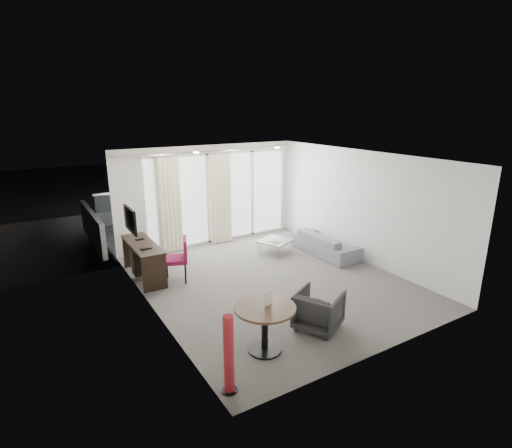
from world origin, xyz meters
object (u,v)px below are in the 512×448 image
desk (144,261)px  sofa (326,244)px  desk_chair (175,260)px  round_table (265,329)px  tub_armchair (319,310)px  rattan_chair_a (220,207)px  coffee_table (275,246)px  rattan_chair_b (244,206)px  red_lamp (229,355)px

desk → sofa: (4.27, -0.93, -0.11)m
desk_chair → round_table: (0.25, -3.08, -0.10)m
round_table → tub_armchair: size_ratio=1.28×
rattan_chair_a → coffee_table: bearing=-115.4°
sofa → rattan_chair_b: bearing=1.6°
round_table → rattan_chair_a: (2.64, 6.87, 0.05)m
red_lamp → coffee_table: (3.36, 3.97, -0.38)m
red_lamp → coffee_table: size_ratio=1.52×
rattan_chair_b → sofa: bearing=-81.1°
sofa → rattan_chair_b: 3.94m
rattan_chair_a → red_lamp: bearing=-138.2°
sofa → desk: bearing=77.8°
coffee_table → sofa: sofa is taller
desk → tub_armchair: size_ratio=2.29×
desk_chair → coffee_table: (2.74, 0.36, -0.31)m
round_table → rattan_chair_a: size_ratio=1.10×
tub_armchair → sofa: size_ratio=0.38×
desk_chair → coffee_table: desk_chair is taller
desk → desk_chair: desk_chair is taller
desk → desk_chair: bearing=-46.1°
desk_chair → round_table: 3.09m
round_table → sofa: (3.50, 2.69, -0.10)m
coffee_table → rattan_chair_a: bearing=87.4°
red_lamp → sofa: size_ratio=0.58×
sofa → tub_armchair: bearing=137.4°
tub_armchair → coffee_table: size_ratio=1.00×
red_lamp → desk: bearing=88.7°
rattan_chair_b → tub_armchair: bearing=-102.0°
sofa → round_table: bearing=127.6°
round_table → coffee_table: 4.25m
red_lamp → rattan_chair_b: red_lamp is taller
desk → tub_armchair: desk is taller
desk_chair → coffee_table: bearing=28.8°
desk → sofa: size_ratio=0.88×
round_table → coffee_table: size_ratio=1.28×
red_lamp → sofa: 5.43m
red_lamp → tub_armchair: 2.08m
coffee_table → rattan_chair_b: 3.32m
desk_chair → red_lamp: bearing=-78.4°
tub_armchair → coffee_table: bearing=-50.8°
tub_armchair → rattan_chair_a: (1.54, 6.79, 0.09)m
tub_armchair → sofa: (2.39, 2.61, -0.05)m
sofa → red_lamp: bearing=126.4°
round_table → red_lamp: red_lamp is taller
round_table → rattan_chair_a: 7.36m
rattan_chair_a → tub_armchair: bearing=-125.6°
desk → red_lamp: (-0.10, -4.15, 0.16)m
desk → coffee_table: desk is taller
coffee_table → rattan_chair_b: rattan_chair_b is taller
desk_chair → round_table: desk_chair is taller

